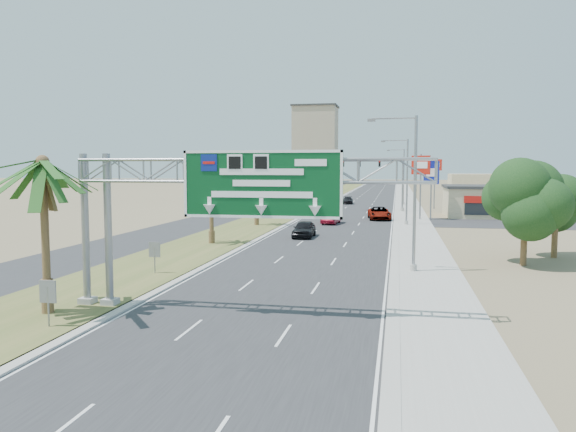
# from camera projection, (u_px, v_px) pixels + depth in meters

# --- Properties ---
(ground) EXTENTS (600.00, 600.00, 0.00)m
(ground) POSITION_uv_depth(u_px,v_px,m) (167.00, 403.00, 16.07)
(ground) COLOR #8C7A59
(ground) RESTS_ON ground
(road) EXTENTS (12.00, 300.00, 0.02)m
(road) POSITION_uv_depth(u_px,v_px,m) (368.00, 198.00, 123.63)
(road) COLOR #28282B
(road) RESTS_ON ground
(sidewalk_right) EXTENTS (4.00, 300.00, 0.10)m
(sidewalk_right) POSITION_uv_depth(u_px,v_px,m) (407.00, 198.00, 122.01)
(sidewalk_right) COLOR #9E9B93
(sidewalk_right) RESTS_ON ground
(median_grass) EXTENTS (7.00, 300.00, 0.12)m
(median_grass) POSITION_uv_depth(u_px,v_px,m) (323.00, 197.00, 125.53)
(median_grass) COLOR #4B5A27
(median_grass) RESTS_ON ground
(opposing_road) EXTENTS (8.00, 300.00, 0.02)m
(opposing_road) POSITION_uv_depth(u_px,v_px,m) (292.00, 197.00, 126.87)
(opposing_road) COLOR #28282B
(opposing_road) RESTS_ON ground
(sign_gantry) EXTENTS (16.75, 1.24, 7.50)m
(sign_gantry) POSITION_uv_depth(u_px,v_px,m) (230.00, 183.00, 25.45)
(sign_gantry) COLOR gray
(sign_gantry) RESTS_ON ground
(palm_near) EXTENTS (5.70, 5.70, 8.35)m
(palm_near) POSITION_uv_depth(u_px,v_px,m) (42.00, 163.00, 25.04)
(palm_near) COLOR brown
(palm_near) RESTS_ON ground
(palm_row_b) EXTENTS (3.99, 3.99, 5.95)m
(palm_row_b) POSITION_uv_depth(u_px,v_px,m) (211.00, 189.00, 48.74)
(palm_row_b) COLOR brown
(palm_row_b) RESTS_ON ground
(palm_row_c) EXTENTS (3.99, 3.99, 6.75)m
(palm_row_c) POSITION_uv_depth(u_px,v_px,m) (256.00, 177.00, 64.32)
(palm_row_c) COLOR brown
(palm_row_c) RESTS_ON ground
(palm_row_d) EXTENTS (3.99, 3.99, 5.45)m
(palm_row_d) POSITION_uv_depth(u_px,v_px,m) (287.00, 183.00, 82.03)
(palm_row_d) COLOR brown
(palm_row_d) RESTS_ON ground
(palm_row_e) EXTENTS (3.99, 3.99, 6.15)m
(palm_row_e) POSITION_uv_depth(u_px,v_px,m) (307.00, 177.00, 100.55)
(palm_row_e) COLOR brown
(palm_row_e) RESTS_ON ground
(palm_row_f) EXTENTS (3.99, 3.99, 5.75)m
(palm_row_f) POSITION_uv_depth(u_px,v_px,m) (325.00, 176.00, 125.03)
(palm_row_f) COLOR brown
(palm_row_f) RESTS_ON ground
(streetlight_near) EXTENTS (3.27, 0.44, 10.00)m
(streetlight_near) POSITION_uv_depth(u_px,v_px,m) (412.00, 200.00, 35.78)
(streetlight_near) COLOR gray
(streetlight_near) RESTS_ON ground
(streetlight_mid) EXTENTS (3.27, 0.44, 10.00)m
(streetlight_mid) POSITION_uv_depth(u_px,v_px,m) (405.00, 185.00, 65.12)
(streetlight_mid) COLOR gray
(streetlight_mid) RESTS_ON ground
(streetlight_far) EXTENTS (3.27, 0.44, 10.00)m
(streetlight_far) POSITION_uv_depth(u_px,v_px,m) (403.00, 179.00, 100.32)
(streetlight_far) COLOR gray
(streetlight_far) RESTS_ON ground
(signal_mast) EXTENTS (10.28, 0.71, 8.00)m
(signal_mast) POSITION_uv_depth(u_px,v_px,m) (389.00, 180.00, 85.04)
(signal_mast) COLOR gray
(signal_mast) RESTS_ON ground
(store_building) EXTENTS (18.00, 10.00, 4.00)m
(store_building) POSITION_uv_depth(u_px,v_px,m) (514.00, 202.00, 76.24)
(store_building) COLOR tan
(store_building) RESTS_ON ground
(oak_near) EXTENTS (4.50, 4.50, 6.80)m
(oak_near) POSITION_uv_depth(u_px,v_px,m) (525.00, 200.00, 38.24)
(oak_near) COLOR brown
(oak_near) RESTS_ON ground
(oak_far) EXTENTS (3.50, 3.50, 5.60)m
(oak_far) POSITION_uv_depth(u_px,v_px,m) (556.00, 207.00, 41.64)
(oak_far) COLOR brown
(oak_far) RESTS_ON ground
(median_signback_a) EXTENTS (0.75, 0.08, 2.08)m
(median_signback_a) POSITION_uv_depth(u_px,v_px,m) (48.00, 295.00, 23.30)
(median_signback_a) COLOR gray
(median_signback_a) RESTS_ON ground
(median_signback_b) EXTENTS (0.75, 0.08, 2.08)m
(median_signback_b) POSITION_uv_depth(u_px,v_px,m) (155.00, 252.00, 35.16)
(median_signback_b) COLOR gray
(median_signback_b) RESTS_ON ground
(tower_distant) EXTENTS (20.00, 16.00, 35.00)m
(tower_distant) POSITION_uv_depth(u_px,v_px,m) (315.00, 144.00, 265.11)
(tower_distant) COLOR tan
(tower_distant) RESTS_ON ground
(building_distant_left) EXTENTS (24.00, 14.00, 6.00)m
(building_distant_left) POSITION_uv_depth(u_px,v_px,m) (235.00, 179.00, 180.84)
(building_distant_left) COLOR tan
(building_distant_left) RESTS_ON ground
(building_distant_right) EXTENTS (20.00, 12.00, 5.00)m
(building_distant_right) POSITION_uv_depth(u_px,v_px,m) (489.00, 183.00, 147.03)
(building_distant_right) COLOR tan
(building_distant_right) RESTS_ON ground
(car_left_lane) EXTENTS (1.91, 4.71, 1.60)m
(car_left_lane) POSITION_uv_depth(u_px,v_px,m) (304.00, 229.00, 54.03)
(car_left_lane) COLOR black
(car_left_lane) RESTS_ON ground
(car_mid_lane) EXTENTS (2.03, 4.92, 1.59)m
(car_mid_lane) POSITION_uv_depth(u_px,v_px,m) (331.00, 217.00, 67.01)
(car_mid_lane) COLOR maroon
(car_mid_lane) RESTS_ON ground
(car_right_lane) EXTENTS (3.34, 6.14, 1.63)m
(car_right_lane) POSITION_uv_depth(u_px,v_px,m) (379.00, 213.00, 72.27)
(car_right_lane) COLOR gray
(car_right_lane) RESTS_ON ground
(car_far) EXTENTS (2.13, 4.61, 1.31)m
(car_far) POSITION_uv_depth(u_px,v_px,m) (348.00, 200.00, 103.30)
(car_far) COLOR black
(car_far) RESTS_ON ground
(pole_sign_red_near) EXTENTS (2.36, 1.08, 8.43)m
(pole_sign_red_near) POSITION_uv_depth(u_px,v_px,m) (421.00, 169.00, 71.51)
(pole_sign_red_near) COLOR gray
(pole_sign_red_near) RESTS_ON ground
(pole_sign_blue) EXTENTS (1.95, 1.08, 7.78)m
(pole_sign_blue) POSITION_uv_depth(u_px,v_px,m) (431.00, 175.00, 72.47)
(pole_sign_blue) COLOR gray
(pole_sign_blue) RESTS_ON ground
(pole_sign_red_far) EXTENTS (2.20, 0.87, 8.23)m
(pole_sign_red_far) POSITION_uv_depth(u_px,v_px,m) (435.00, 169.00, 90.44)
(pole_sign_red_far) COLOR gray
(pole_sign_red_far) RESTS_ON ground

